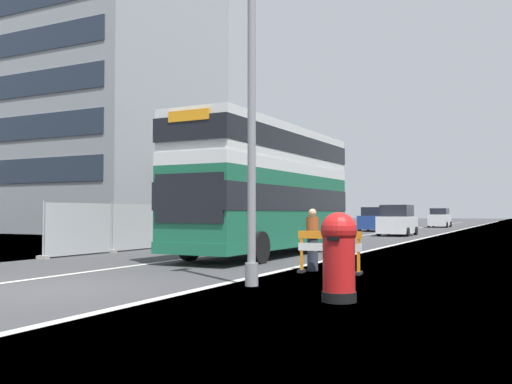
% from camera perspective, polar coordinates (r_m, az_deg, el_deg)
% --- Properties ---
extents(ground, '(140.00, 280.00, 0.10)m').
position_cam_1_polar(ground, '(12.27, -17.82, -9.64)').
color(ground, '#38383A').
extents(double_decker_bus, '(2.96, 10.37, 4.69)m').
position_cam_1_polar(double_decker_bus, '(20.79, 1.13, 0.44)').
color(double_decker_bus, '#196042').
rests_on(double_decker_bus, ground).
extents(lamppost_foreground, '(0.29, 0.70, 7.74)m').
position_cam_1_polar(lamppost_foreground, '(12.33, -0.44, 7.52)').
color(lamppost_foreground, gray).
rests_on(lamppost_foreground, ground).
extents(red_pillar_postbox, '(0.65, 0.65, 1.60)m').
position_cam_1_polar(red_pillar_postbox, '(10.18, 8.40, -6.09)').
color(red_pillar_postbox, black).
rests_on(red_pillar_postbox, ground).
extents(roadworks_barrier, '(1.68, 0.60, 1.10)m').
position_cam_1_polar(roadworks_barrier, '(14.78, 7.47, -5.55)').
color(roadworks_barrier, orange).
rests_on(roadworks_barrier, ground).
extents(construction_site_fence, '(0.44, 17.20, 1.97)m').
position_cam_1_polar(construction_site_fence, '(26.84, -7.25, -3.42)').
color(construction_site_fence, '#A8AAAD').
rests_on(construction_site_fence, ground).
extents(car_oncoming_near, '(2.07, 4.41, 2.08)m').
position_cam_1_polar(car_oncoming_near, '(39.21, 14.16, -2.90)').
color(car_oncoming_near, silver).
rests_on(car_oncoming_near, ground).
extents(car_receding_mid, '(2.08, 4.15, 2.00)m').
position_cam_1_polar(car_receding_mid, '(47.97, 11.96, -2.78)').
color(car_receding_mid, navy).
rests_on(car_receding_mid, ground).
extents(car_receding_far, '(2.08, 4.36, 2.23)m').
position_cam_1_polar(car_receding_far, '(55.35, 13.54, -2.56)').
color(car_receding_far, slate).
rests_on(car_receding_far, ground).
extents(car_far_side, '(1.96, 4.36, 1.99)m').
position_cam_1_polar(car_far_side, '(61.83, 18.13, -2.55)').
color(car_far_side, silver).
rests_on(car_far_side, ground).
extents(bare_tree_far_verge_near, '(2.89, 2.79, 5.23)m').
position_cam_1_polar(bare_tree_far_verge_near, '(41.55, -7.97, -0.48)').
color(bare_tree_far_verge_near, '#4C3D2D').
rests_on(bare_tree_far_verge_near, ground).
extents(bare_tree_far_verge_mid, '(2.73, 3.17, 3.98)m').
position_cam_1_polar(bare_tree_far_verge_mid, '(46.38, 1.16, -1.34)').
color(bare_tree_far_verge_mid, '#4C3D2D').
rests_on(bare_tree_far_verge_mid, ground).
extents(pedestrian_at_kerb, '(0.34, 0.34, 1.69)m').
position_cam_1_polar(pedestrian_at_kerb, '(15.36, 5.75, -4.83)').
color(pedestrian_at_kerb, '#2D3342').
rests_on(pedestrian_at_kerb, ground).
extents(backdrop_office_block, '(30.38, 15.27, 25.17)m').
position_cam_1_polar(backdrop_office_block, '(55.11, -21.00, 9.60)').
color(backdrop_office_block, gray).
rests_on(backdrop_office_block, ground).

